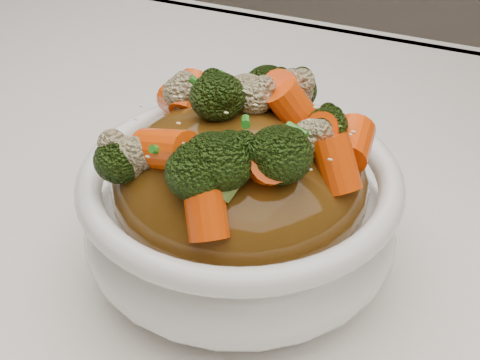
% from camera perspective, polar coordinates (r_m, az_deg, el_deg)
% --- Properties ---
extents(tablecloth, '(1.20, 0.80, 0.04)m').
position_cam_1_polar(tablecloth, '(0.51, 1.54, -8.45)').
color(tablecloth, white).
rests_on(tablecloth, dining_table).
extents(bowl, '(0.22, 0.22, 0.08)m').
position_cam_1_polar(bowl, '(0.48, -0.00, -2.98)').
color(bowl, white).
rests_on(bowl, tablecloth).
extents(sauce_base, '(0.18, 0.18, 0.09)m').
position_cam_1_polar(sauce_base, '(0.46, -0.00, -0.29)').
color(sauce_base, '#53320E').
rests_on(sauce_base, bowl).
extents(carrots, '(0.18, 0.18, 0.05)m').
position_cam_1_polar(carrots, '(0.43, -0.00, 6.06)').
color(carrots, '#FF4D08').
rests_on(carrots, sauce_base).
extents(broccoli, '(0.18, 0.18, 0.04)m').
position_cam_1_polar(broccoli, '(0.43, -0.00, 5.95)').
color(broccoli, black).
rests_on(broccoli, sauce_base).
extents(cauliflower, '(0.18, 0.18, 0.03)m').
position_cam_1_polar(cauliflower, '(0.43, -0.00, 5.73)').
color(cauliflower, tan).
rests_on(cauliflower, sauce_base).
extents(scallions, '(0.13, 0.13, 0.02)m').
position_cam_1_polar(scallions, '(0.43, -0.00, 6.17)').
color(scallions, '#257C1C').
rests_on(scallions, sauce_base).
extents(sesame_seeds, '(0.16, 0.16, 0.01)m').
position_cam_1_polar(sesame_seeds, '(0.43, -0.00, 6.17)').
color(sesame_seeds, beige).
rests_on(sesame_seeds, sauce_base).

